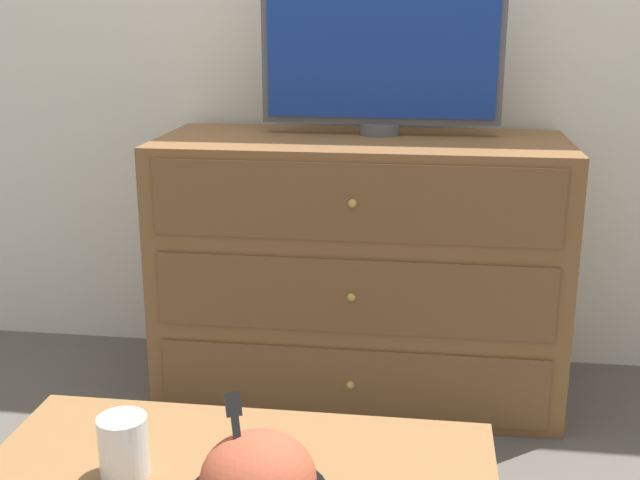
{
  "coord_description": "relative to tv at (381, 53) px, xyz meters",
  "views": [
    {
      "loc": [
        0.28,
        -2.64,
        1.17
      ],
      "look_at": [
        0.09,
        -1.23,
        0.76
      ],
      "focal_mm": 45.0,
      "sensor_mm": 36.0,
      "label": 1
    }
  ],
  "objects": [
    {
      "name": "dresser",
      "position": [
        -0.05,
        -0.09,
        -0.65
      ],
      "size": [
        1.21,
        0.53,
        0.81
      ],
      "color": "brown",
      "rests_on": "ground_plane"
    },
    {
      "name": "tv",
      "position": [
        0.0,
        0.0,
        0.0
      ],
      "size": [
        0.72,
        0.12,
        0.47
      ],
      "color": "#515156",
      "rests_on": "dresser"
    },
    {
      "name": "ground_plane",
      "position": [
        -0.13,
        0.2,
        -1.05
      ],
      "size": [
        12.0,
        12.0,
        0.0
      ],
      "primitive_type": "plane",
      "color": "#56514C"
    },
    {
      "name": "drink_cup",
      "position": [
        -0.33,
        -1.32,
        -0.58
      ],
      "size": [
        0.08,
        0.08,
        0.1
      ],
      "color": "beige",
      "rests_on": "coffee_table"
    }
  ]
}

